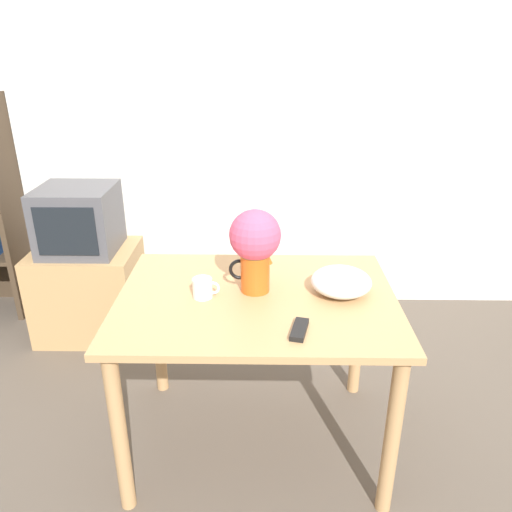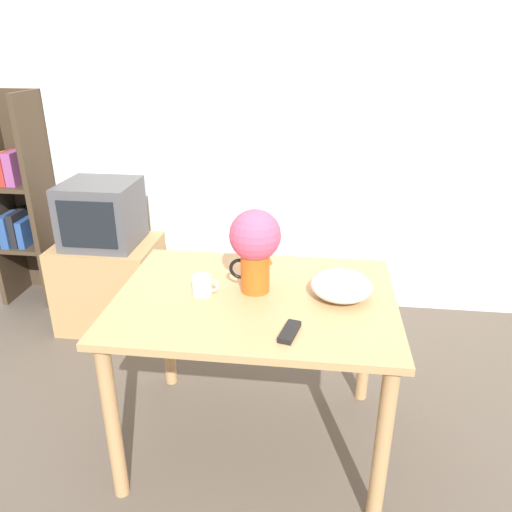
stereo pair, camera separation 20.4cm
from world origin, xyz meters
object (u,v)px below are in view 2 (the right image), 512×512
object	(u,v)px
flower_vase	(255,244)
tv_set	(101,214)
white_bowl	(342,286)
coffee_mug	(202,285)

from	to	relation	value
flower_vase	tv_set	size ratio (longest dim) A/B	0.82
white_bowl	coffee_mug	bearing A→B (deg)	-175.51
coffee_mug	tv_set	bearing A→B (deg)	131.64
white_bowl	tv_set	world-z (taller)	tv_set
flower_vase	white_bowl	world-z (taller)	flower_vase
coffee_mug	white_bowl	xyz separation A→B (m)	(0.57, 0.04, 0.01)
coffee_mug	tv_set	world-z (taller)	tv_set
flower_vase	coffee_mug	size ratio (longest dim) A/B	3.17
tv_set	flower_vase	bearing A→B (deg)	-40.05
white_bowl	tv_set	bearing A→B (deg)	147.33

